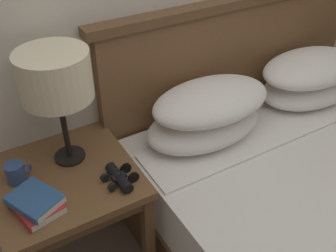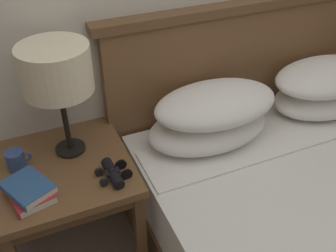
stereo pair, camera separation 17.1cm
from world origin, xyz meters
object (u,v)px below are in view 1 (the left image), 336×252
at_px(nightstand, 65,189).
at_px(binoculars_pair, 119,177).
at_px(book_stacked_on_top, 34,200).
at_px(table_lamp, 55,78).
at_px(book_on_nightstand, 35,204).
at_px(coffee_mug, 16,173).

height_order(nightstand, binoculars_pair, binoculars_pair).
relative_size(book_stacked_on_top, binoculars_pair, 1.39).
distance_m(table_lamp, book_on_nightstand, 0.48).
bearing_deg(book_on_nightstand, coffee_mug, 96.92).
relative_size(table_lamp, binoculars_pair, 3.05).
bearing_deg(book_stacked_on_top, binoculars_pair, -4.30).
bearing_deg(binoculars_pair, coffee_mug, 148.70).
distance_m(binoculars_pair, coffee_mug, 0.41).
relative_size(nightstand, binoculars_pair, 3.99).
xyz_separation_m(book_on_nightstand, coffee_mug, (-0.02, 0.18, 0.03)).
bearing_deg(book_on_nightstand, binoculars_pair, -5.63).
xyz_separation_m(nightstand, coffee_mug, (-0.16, 0.05, 0.13)).
distance_m(nightstand, binoculars_pair, 0.27).
xyz_separation_m(binoculars_pair, coffee_mug, (-0.35, 0.21, 0.02)).
height_order(nightstand, table_lamp, table_lamp).
xyz_separation_m(book_stacked_on_top, binoculars_pair, (0.33, -0.02, -0.03)).
bearing_deg(table_lamp, nightstand, -127.24).
bearing_deg(table_lamp, book_on_nightstand, -134.01).
xyz_separation_m(nightstand, table_lamp, (0.06, 0.08, 0.48)).
bearing_deg(coffee_mug, binoculars_pair, -31.30).
bearing_deg(nightstand, table_lamp, 52.76).
height_order(book_stacked_on_top, coffee_mug, coffee_mug).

